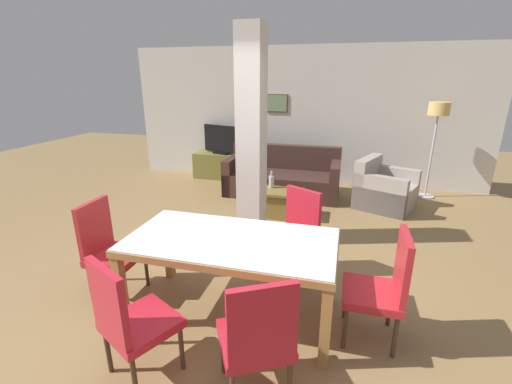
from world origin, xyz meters
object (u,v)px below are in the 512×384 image
armchair (383,191)px  bottle (271,181)px  floor_lamp (438,118)px  dining_chair_far_right (296,231)px  dining_chair_near_right (258,336)px  dining_chair_head_right (383,285)px  dining_chair_head_left (108,246)px  tv_stand (222,166)px  tv_screen (221,140)px  sofa (283,179)px  dining_table (231,253)px  dining_chair_near_left (129,318)px  coffee_table (278,203)px

armchair → bottle: armchair is taller
bottle → floor_lamp: (2.60, 1.48, 0.91)m
dining_chair_far_right → dining_chair_near_right: bearing=119.2°
dining_chair_near_right → dining_chair_head_right: bearing=15.3°
dining_chair_head_right → armchair: 3.32m
dining_chair_head_left → tv_stand: bearing=-175.1°
floor_lamp → dining_chair_far_right: bearing=-121.0°
dining_chair_head_left → floor_lamp: (3.69, 4.05, 0.92)m
tv_screen → dining_chair_near_right: bearing=129.9°
tv_stand → dining_chair_near_right: bearing=-67.3°
sofa → tv_screen: size_ratio=2.43×
armchair → floor_lamp: (0.82, 0.75, 1.15)m
armchair → bottle: 1.94m
dining_table → dining_chair_far_right: 0.93m
armchair → bottle: (-1.78, -0.73, 0.24)m
tv_screen → dining_chair_near_left: bearing=120.5°
dining_chair_head_left → dining_chair_near_left: bearing=43.7°
sofa → bottle: (-0.00, -0.98, 0.23)m
dining_table → tv_stand: size_ratio=1.51×
sofa → armchair: 1.79m
dining_chair_near_left → bottle: 3.45m
dining_chair_head_right → dining_chair_near_right: bearing=134.4°
bottle → tv_stand: (-1.46, 1.67, -0.25)m
dining_chair_head_left → tv_screen: (-0.36, 4.23, 0.32)m
dining_chair_near_right → floor_lamp: size_ratio=0.57×
sofa → bottle: sofa is taller
dining_chair_near_left → tv_screen: bearing=130.5°
dining_chair_far_right → armchair: (1.13, 2.49, -0.24)m
dining_table → dining_chair_head_left: bearing=180.0°
tv_stand → tv_screen: bearing=0.0°
bottle → tv_screen: 2.24m
dining_chair_near_left → tv_screen: (-1.20, 5.11, 0.32)m
dining_chair_near_left → dining_chair_near_right: same height
dining_chair_near_right → floor_lamp: floor_lamp is taller
tv_stand → floor_lamp: 4.22m
dining_chair_far_right → coffee_table: (-0.52, 1.63, -0.30)m
dining_chair_near_right → coffee_table: size_ratio=1.27×
dining_table → sofa: size_ratio=0.89×
coffee_table → sofa: bearing=96.7°
dining_table → tv_screen: (-1.65, 4.23, 0.22)m
dining_chair_near_right → coffee_table: bearing=70.0°
armchair → floor_lamp: 1.60m
dining_chair_head_left → coffee_table: 2.75m
dining_chair_head_right → dining_chair_head_left: bearing=90.0°
dining_chair_far_right → dining_table: bearing=90.0°
dining_chair_far_right → sofa: bearing=-47.4°
dining_chair_head_right → tv_screen: bearing=34.8°
dining_chair_head_left → bottle: bearing=156.9°
dining_chair_near_right → sofa: (-0.65, 4.36, -0.23)m
dining_chair_near_right → armchair: size_ratio=0.88×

